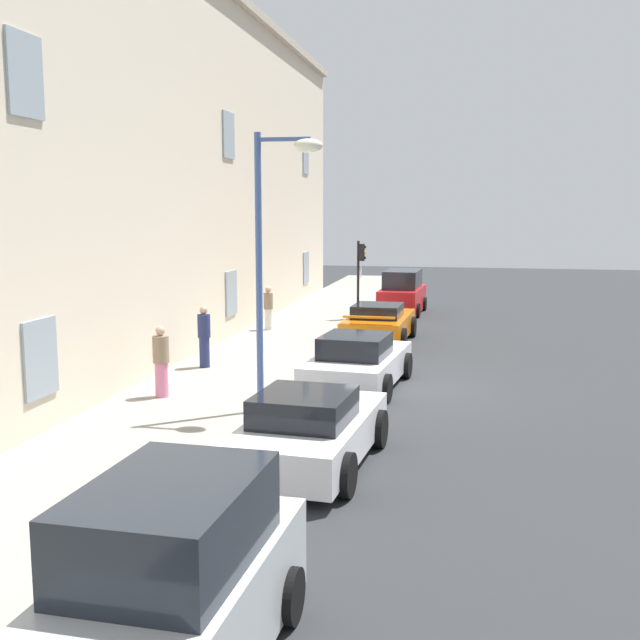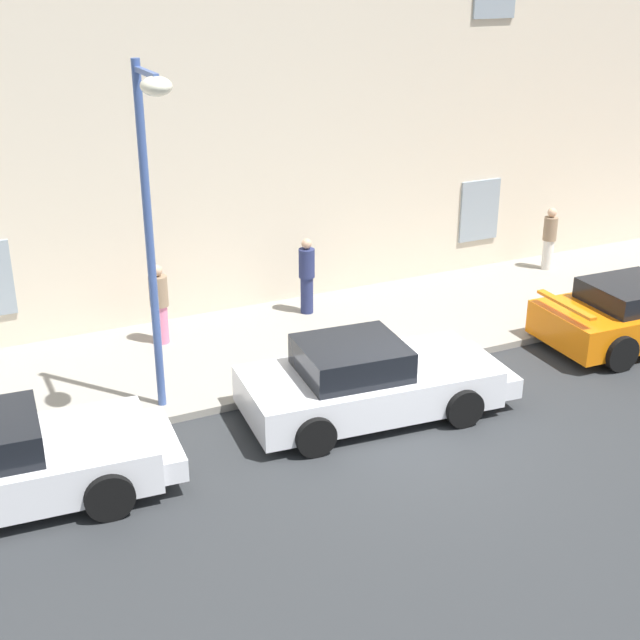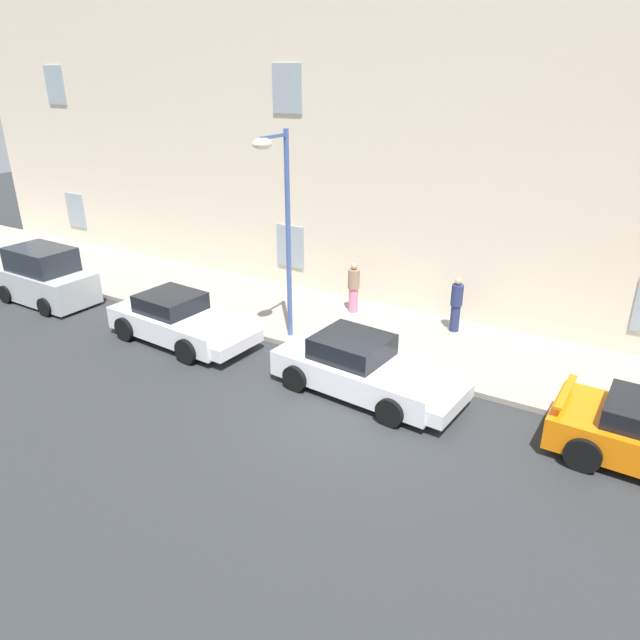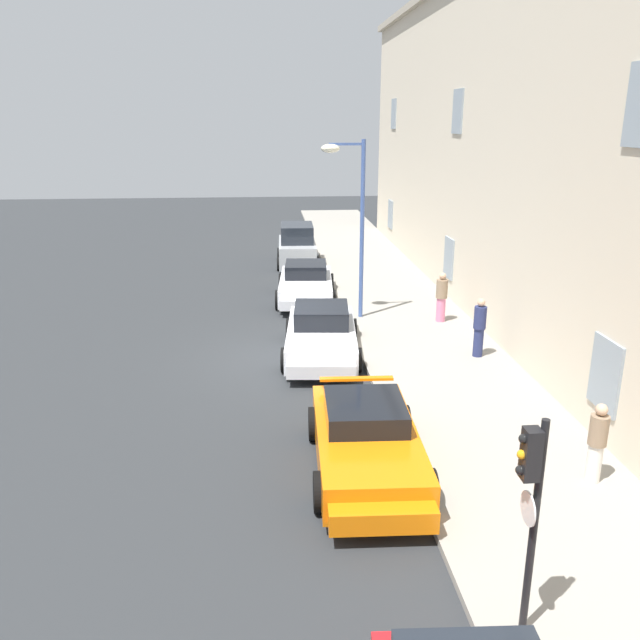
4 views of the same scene
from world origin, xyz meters
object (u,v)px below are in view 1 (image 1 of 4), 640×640
sportscar_red_lead (312,429)px  pedestrian_strolling (204,336)px  sportscar_white_middle (380,324)px  pedestrian_admiring (268,308)px  pedestrian_bystander (161,361)px  traffic_light (360,266)px  hatchback_distant (173,589)px  sportscar_yellow_flank (360,362)px  hatchback_parked (402,294)px  street_lamp (278,222)px

sportscar_red_lead → pedestrian_strolling: size_ratio=2.77×
sportscar_white_middle → pedestrian_strolling: size_ratio=2.77×
pedestrian_admiring → pedestrian_bystander: bearing=-178.8°
sportscar_red_lead → pedestrian_strolling: 8.03m
traffic_light → pedestrian_admiring: bearing=141.1°
sportscar_white_middle → traffic_light: (4.27, 1.31, 1.61)m
traffic_light → pedestrian_bystander: 13.65m
sportscar_white_middle → hatchback_distant: 18.68m
sportscar_yellow_flank → hatchback_parked: 13.59m
hatchback_parked → pedestrian_strolling: size_ratio=2.32×
pedestrian_admiring → sportscar_yellow_flank: bearing=-149.0°
pedestrian_bystander → sportscar_yellow_flank: bearing=-58.3°
sportscar_white_middle → hatchback_distant: hatchback_distant is taller
sportscar_red_lead → hatchback_distant: (-6.22, -0.01, 0.25)m
hatchback_distant → traffic_light: size_ratio=1.22×
hatchback_distant → pedestrian_admiring: bearing=12.9°
traffic_light → street_lamp: (-14.10, -0.42, 1.92)m
sportscar_yellow_flank → pedestrian_strolling: bearing=80.5°
hatchback_parked → sportscar_yellow_flank: bearing=-179.0°
sportscar_red_lead → sportscar_white_middle: size_ratio=1.00×
traffic_light → street_lamp: bearing=-178.3°
hatchback_distant → pedestrian_admiring: 20.01m
pedestrian_admiring → pedestrian_bystander: size_ratio=0.94×
hatchback_distant → pedestrian_strolling: 13.64m
hatchback_parked → hatchback_distant: bearing=-179.3°
pedestrian_admiring → pedestrian_strolling: pedestrian_strolling is taller
hatchback_parked → pedestrian_strolling: hatchback_parked is taller
sportscar_yellow_flank → pedestrian_strolling: (0.73, 4.37, 0.40)m
sportscar_red_lead → pedestrian_admiring: bearing=18.6°
hatchback_distant → traffic_light: (22.94, 1.70, 1.36)m
sportscar_red_lead → sportscar_white_middle: bearing=1.7°
sportscar_yellow_flank → street_lamp: (-3.32, 1.20, 3.54)m
pedestrian_admiring → pedestrian_bystander: (-9.91, -0.21, 0.04)m
sportscar_yellow_flank → sportscar_red_lead: bearing=-179.4°
hatchback_distant → street_lamp: street_lamp is taller
sportscar_white_middle → pedestrian_bystander: size_ratio=2.83×
sportscar_red_lead → hatchback_distant: hatchback_distant is taller
sportscar_red_lead → pedestrian_bystander: bearing=51.6°
sportscar_white_middle → street_lamp: (-9.83, 0.89, 3.53)m
pedestrian_strolling → street_lamp: bearing=-142.0°
sportscar_red_lead → hatchback_parked: size_ratio=1.19×
sportscar_red_lead → street_lamp: street_lamp is taller
pedestrian_bystander → pedestrian_strolling: bearing=3.2°
sportscar_red_lead → sportscar_yellow_flank: size_ratio=0.96×
pedestrian_bystander → traffic_light: bearing=-10.9°
sportscar_yellow_flank → sportscar_white_middle: size_ratio=1.04×
pedestrian_bystander → sportscar_red_lead: bearing=-128.4°
hatchback_distant → pedestrian_admiring: (19.50, 4.47, 0.08)m
sportscar_white_middle → hatchback_parked: (7.08, -0.07, 0.22)m
pedestrian_strolling → pedestrian_bystander: (-3.31, -0.18, -0.03)m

